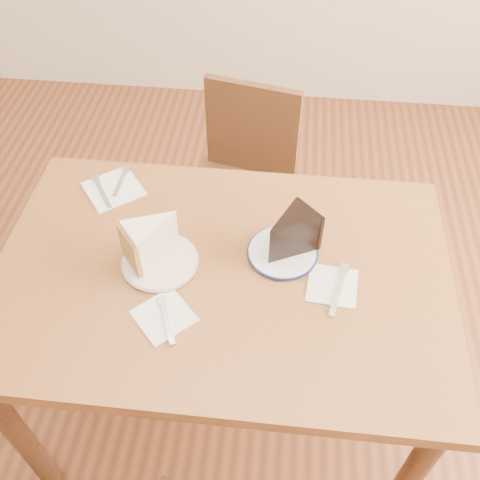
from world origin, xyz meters
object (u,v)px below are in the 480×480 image
(chair_far, at_px, (241,189))
(plate_navy, at_px, (282,252))
(carrot_cake, at_px, (155,240))
(chocolate_cake, at_px, (288,237))
(table, at_px, (222,292))
(plate_cream, at_px, (160,262))

(chair_far, distance_m, plate_navy, 0.64)
(chair_far, xyz_separation_m, plate_navy, (0.17, -0.55, 0.29))
(carrot_cake, bearing_deg, plate_navy, 58.04)
(plate_navy, bearing_deg, chair_far, 107.28)
(chocolate_cake, bearing_deg, plate_navy, 49.11)
(plate_navy, xyz_separation_m, carrot_cake, (-0.33, -0.05, 0.06))
(chair_far, height_order, plate_navy, chair_far)
(table, relative_size, carrot_cake, 8.92)
(plate_cream, xyz_separation_m, plate_navy, (0.32, 0.07, 0.00))
(plate_navy, bearing_deg, chocolate_cake, 4.50)
(table, bearing_deg, chocolate_cake, 23.47)
(plate_cream, relative_size, carrot_cake, 1.45)
(chocolate_cake, bearing_deg, carrot_cake, 52.32)
(plate_navy, xyz_separation_m, chocolate_cake, (0.01, 0.00, 0.06))
(chair_far, bearing_deg, plate_cream, 88.91)
(plate_cream, bearing_deg, chair_far, 76.40)
(plate_cream, height_order, chocolate_cake, chocolate_cake)
(table, relative_size, chair_far, 1.43)
(table, distance_m, plate_navy, 0.20)
(chair_far, distance_m, plate_cream, 0.69)
(carrot_cake, xyz_separation_m, chocolate_cake, (0.34, 0.05, 0.00))
(table, xyz_separation_m, chocolate_cake, (0.17, 0.07, 0.17))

